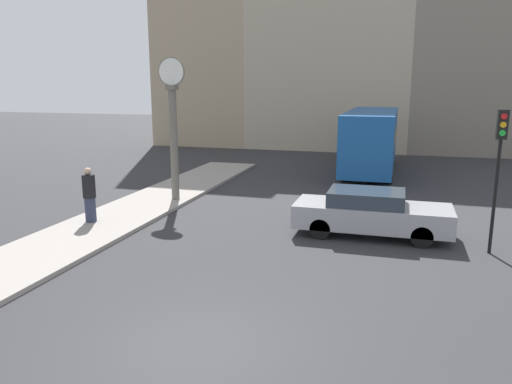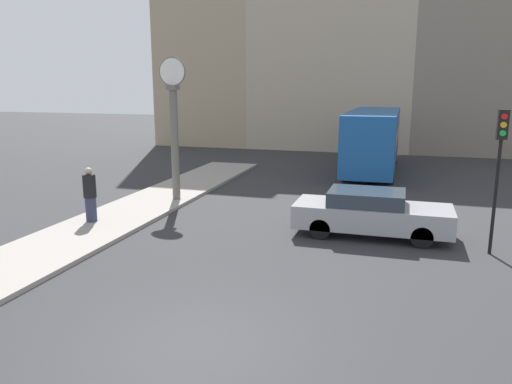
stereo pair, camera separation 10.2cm
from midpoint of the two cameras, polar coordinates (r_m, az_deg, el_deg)
The scene contains 8 objects.
ground_plane at distance 9.02m, azimuth -7.27°, elevation -17.49°, with size 120.00×120.00×0.00m, color #2D2D30.
sidewalk_corner at distance 18.60m, azimuth -13.36°, elevation -1.76°, with size 2.66×20.99×0.12m, color gray.
building_row at distance 36.04m, azimuth 9.91°, elevation 17.49°, with size 28.90×5.00×17.72m.
sedan_car at distance 15.28m, azimuth 12.80°, elevation -2.31°, with size 4.58×1.77×1.37m.
bus_distant at distance 26.12m, azimuth 12.95°, elevation 6.04°, with size 2.36×9.02×3.13m.
traffic_light_far at distance 14.32m, azimuth 25.89°, elevation 4.13°, with size 0.26×0.24×3.83m.
street_clock at distance 19.04m, azimuth -9.58°, elevation 7.23°, with size 1.05×0.38×5.30m.
pedestrian_black_jacket at distance 16.76m, azimuth -18.66°, elevation -0.35°, with size 0.41×0.41×1.75m.
Camera 1 is at (3.18, -7.16, 4.46)m, focal length 35.00 mm.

